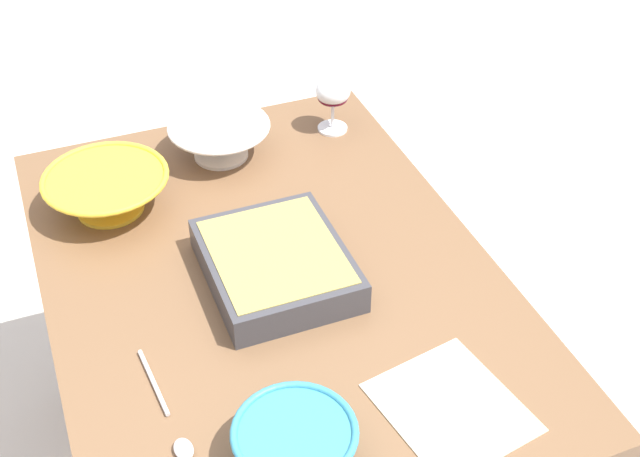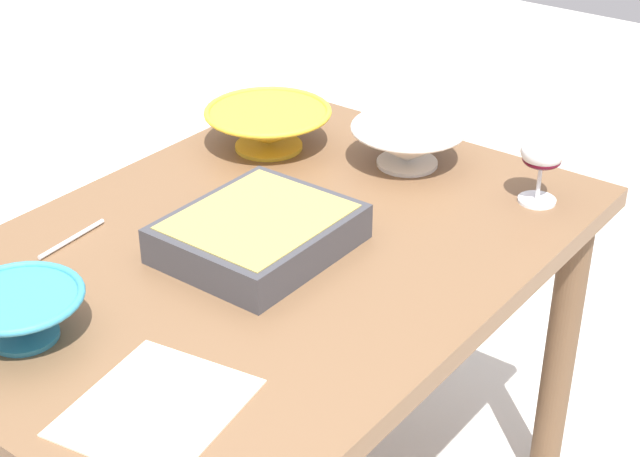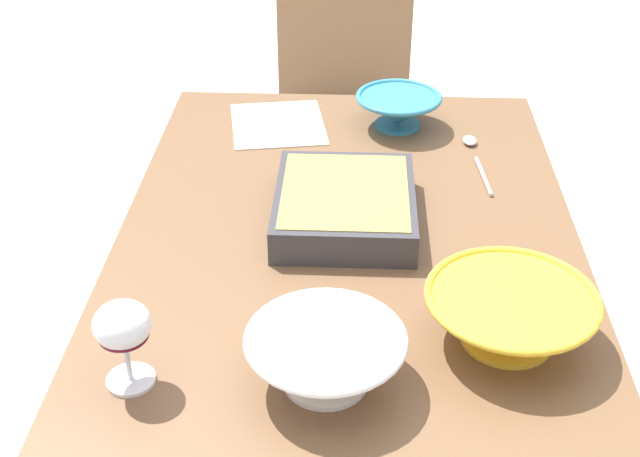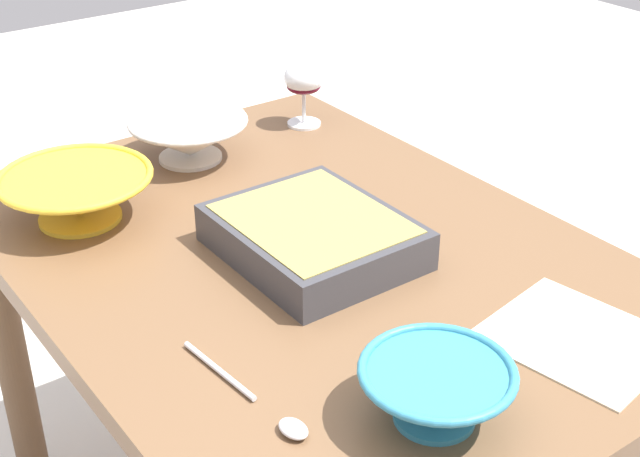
# 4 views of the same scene
# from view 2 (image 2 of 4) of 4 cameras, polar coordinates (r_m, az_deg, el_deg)

# --- Properties ---
(dining_table) EXTENTS (1.20, 0.85, 0.75)m
(dining_table) POSITION_cam_2_polar(r_m,az_deg,el_deg) (1.76, -3.27, -3.98)
(dining_table) COLOR brown
(dining_table) RESTS_ON ground_plane
(wine_glass) EXTENTS (0.08, 0.08, 0.14)m
(wine_glass) POSITION_cam_2_polar(r_m,az_deg,el_deg) (1.85, 12.87, 4.20)
(wine_glass) COLOR white
(wine_glass) RESTS_ON dining_table
(casserole_dish) EXTENTS (0.31, 0.26, 0.07)m
(casserole_dish) POSITION_cam_2_polar(r_m,az_deg,el_deg) (1.67, -3.60, -0.15)
(casserole_dish) COLOR #38383D
(casserole_dish) RESTS_ON dining_table
(mixing_bowl) EXTENTS (0.19, 0.19, 0.08)m
(mixing_bowl) POSITION_cam_2_polar(r_m,az_deg,el_deg) (1.51, -17.08, -4.75)
(mixing_bowl) COLOR teal
(mixing_bowl) RESTS_ON dining_table
(small_bowl) EXTENTS (0.23, 0.23, 0.09)m
(small_bowl) POSITION_cam_2_polar(r_m,az_deg,el_deg) (1.98, 5.17, 5.02)
(small_bowl) COLOR white
(small_bowl) RESTS_ON dining_table
(serving_bowl) EXTENTS (0.27, 0.27, 0.09)m
(serving_bowl) POSITION_cam_2_polar(r_m,az_deg,el_deg) (2.05, -3.04, 5.99)
(serving_bowl) COLOR yellow
(serving_bowl) RESTS_ON dining_table
(serving_spoon) EXTENTS (0.25, 0.04, 0.01)m
(serving_spoon) POSITION_cam_2_polar(r_m,az_deg,el_deg) (1.71, -16.68, -1.95)
(serving_spoon) COLOR silver
(serving_spoon) RESTS_ON dining_table
(napkin) EXTENTS (0.27, 0.25, 0.00)m
(napkin) POSITION_cam_2_polar(r_m,az_deg,el_deg) (1.36, -9.55, -10.28)
(napkin) COLOR beige
(napkin) RESTS_ON dining_table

